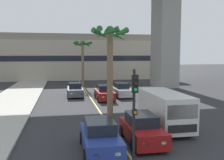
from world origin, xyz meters
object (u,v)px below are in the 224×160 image
object	(u,v)px
car_queue_front	(121,90)
palm_tree_near_median	(83,50)
car_queue_third	(75,90)
delivery_van	(165,109)
car_queue_fourth	(100,137)
car_queue_second	(104,93)
traffic_light_median_near	(134,104)
palm_tree_mid_median	(110,49)
car_queue_fifth	(142,129)

from	to	relation	value
car_queue_front	palm_tree_near_median	bearing A→B (deg)	108.35
car_queue_third	delivery_van	size ratio (longest dim) A/B	0.79
car_queue_fourth	car_queue_third	bearing A→B (deg)	91.10
car_queue_second	traffic_light_median_near	world-z (taller)	traffic_light_median_near
traffic_light_median_near	palm_tree_near_median	world-z (taller)	palm_tree_near_median
delivery_van	car_queue_front	bearing A→B (deg)	89.27
car_queue_fourth	palm_tree_mid_median	bearing A→B (deg)	75.26
car_queue_third	car_queue_fourth	size ratio (longest dim) A/B	1.01
car_queue_fifth	palm_tree_near_median	size ratio (longest dim) A/B	0.60
car_queue_third	car_queue_fourth	distance (m)	17.16
car_queue_second	car_queue_third	bearing A→B (deg)	135.86
car_queue_front	palm_tree_near_median	world-z (taller)	palm_tree_near_median
car_queue_second	car_queue_fourth	world-z (taller)	same
traffic_light_median_near	palm_tree_near_median	size ratio (longest dim) A/B	0.61
car_queue_third	traffic_light_median_near	size ratio (longest dim) A/B	0.99
car_queue_front	car_queue_third	distance (m)	5.31
car_queue_third	traffic_light_median_near	distance (m)	19.33
car_queue_fourth	car_queue_fifth	bearing A→B (deg)	20.55
car_queue_third	palm_tree_near_median	distance (m)	10.68
car_queue_third	palm_tree_mid_median	xyz separation A→B (m)	(2.16, -10.22, 4.49)
car_queue_fourth	car_queue_fifth	distance (m)	2.61
car_queue_front	car_queue_second	distance (m)	2.82
car_queue_front	delivery_van	world-z (taller)	delivery_van
traffic_light_median_near	car_queue_third	bearing A→B (deg)	94.47
traffic_light_median_near	palm_tree_mid_median	world-z (taller)	palm_tree_mid_median
palm_tree_near_median	palm_tree_mid_median	xyz separation A→B (m)	(0.49, -19.66, -0.21)
delivery_van	palm_tree_mid_median	xyz separation A→B (m)	(-2.86, 3.82, 3.93)
car_queue_fourth	palm_tree_near_median	distance (m)	27.05
car_queue_fifth	car_queue_front	bearing A→B (deg)	80.94
car_queue_third	car_queue_fourth	xyz separation A→B (m)	(0.33, -17.16, 0.00)
palm_tree_near_median	palm_tree_mid_median	world-z (taller)	palm_tree_mid_median
traffic_light_median_near	car_queue_front	bearing A→B (deg)	78.44
delivery_van	palm_tree_near_median	size ratio (longest dim) A/B	0.77
car_queue_fifth	traffic_light_median_near	size ratio (longest dim) A/B	0.98
delivery_van	car_queue_third	bearing A→B (deg)	109.67
car_queue_third	car_queue_fifth	size ratio (longest dim) A/B	1.00
palm_tree_near_median	car_queue_second	bearing A→B (deg)	-84.12
car_queue_front	traffic_light_median_near	size ratio (longest dim) A/B	0.99
delivery_van	palm_tree_mid_median	distance (m)	6.18
car_queue_third	palm_tree_mid_median	world-z (taller)	palm_tree_mid_median
car_queue_fifth	car_queue_third	bearing A→B (deg)	99.69
car_queue_second	delivery_van	size ratio (longest dim) A/B	0.78
car_queue_fifth	palm_tree_mid_median	bearing A→B (deg)	95.87
car_queue_fifth	traffic_light_median_near	bearing A→B (deg)	-113.61
car_queue_fourth	traffic_light_median_near	size ratio (longest dim) A/B	0.98
car_queue_fifth	palm_tree_near_median	distance (m)	26.14
traffic_light_median_near	palm_tree_near_median	distance (m)	28.74
car_queue_second	delivery_van	bearing A→B (deg)	-79.45
car_queue_front	car_queue_fifth	xyz separation A→B (m)	(-2.41, -15.09, 0.00)
car_queue_second	delivery_van	xyz separation A→B (m)	(2.08, -11.19, 0.57)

